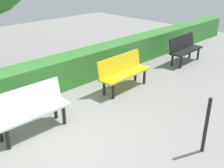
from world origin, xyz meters
TOP-DOWN VIEW (x-y plane):
  - ground_plane at (0.00, 0.00)m, footprint 21.17×21.17m
  - bench_black at (-5.45, -0.85)m, footprint 1.46×0.52m
  - bench_yellow at (-2.55, -0.86)m, footprint 1.53×0.50m
  - bench_white at (0.09, -0.76)m, footprint 1.45×0.48m
  - hedge_row at (-1.24, -2.06)m, footprint 17.17×0.65m
  - railing_post_mid at (-1.63, 1.83)m, footprint 0.06×0.06m

SIDE VIEW (x-z plane):
  - ground_plane at x=0.00m, z-range 0.00..0.00m
  - hedge_row at x=-1.24m, z-range 0.00..0.79m
  - bench_black at x=-5.45m, z-range 0.05..0.91m
  - bench_white at x=0.09m, z-range 0.05..0.91m
  - bench_yellow at x=-2.55m, z-range 0.05..0.91m
  - railing_post_mid at x=-1.63m, z-range 0.00..1.00m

